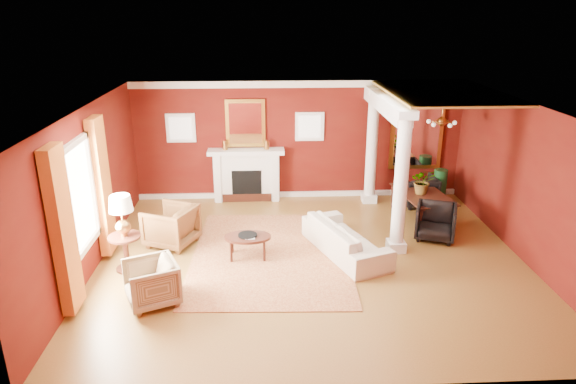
{
  "coord_description": "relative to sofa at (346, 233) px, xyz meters",
  "views": [
    {
      "loc": [
        -0.88,
        -8.72,
        4.53
      ],
      "look_at": [
        -0.42,
        0.62,
        1.15
      ],
      "focal_mm": 32.0,
      "sensor_mm": 36.0,
      "label": 1
    }
  ],
  "objects": [
    {
      "name": "green_urn",
      "position": [
        2.69,
        2.57,
        -0.08
      ],
      "size": [
        0.36,
        0.36,
        0.87
      ],
      "color": "#133D1B",
      "rests_on": "ground"
    },
    {
      "name": "chandelier",
      "position": [
        2.22,
        1.57,
        1.82
      ],
      "size": [
        0.6,
        0.62,
        0.75
      ],
      "color": "#A77434",
      "rests_on": "room_shell"
    },
    {
      "name": "coffee_book",
      "position": [
        -1.92,
        -0.14,
        0.15
      ],
      "size": [
        0.18,
        0.03,
        0.25
      ],
      "primitive_type": "imported",
      "rotation": [
        0.0,
        0.0,
        -0.04
      ],
      "color": "black",
      "rests_on": "coffee_table"
    },
    {
      "name": "base_trim",
      "position": [
        -0.68,
        3.23,
        -0.37
      ],
      "size": [
        8.0,
        0.08,
        0.12
      ],
      "primitive_type": "cube",
      "color": "white",
      "rests_on": "ground"
    },
    {
      "name": "room_shell",
      "position": [
        -0.68,
        -0.23,
        1.59
      ],
      "size": [
        8.04,
        7.04,
        2.92
      ],
      "color": "#57150C",
      "rests_on": "ground"
    },
    {
      "name": "crown_trim",
      "position": [
        -0.68,
        3.23,
        2.39
      ],
      "size": [
        8.0,
        0.08,
        0.16
      ],
      "primitive_type": "cube",
      "color": "white",
      "rests_on": "room_shell"
    },
    {
      "name": "coffee_table",
      "position": [
        -1.89,
        -0.09,
        -0.02
      ],
      "size": [
        0.88,
        0.88,
        0.45
      ],
      "rotation": [
        0.0,
        0.0,
        0.16
      ],
      "color": "black",
      "rests_on": "ground"
    },
    {
      "name": "armchair_stripe",
      "position": [
        -3.4,
        -1.61,
        -0.02
      ],
      "size": [
        0.98,
        1.0,
        0.8
      ],
      "primitive_type": "imported",
      "rotation": [
        0.0,
        0.0,
        -1.16
      ],
      "color": "tan",
      "rests_on": "ground"
    },
    {
      "name": "flank_window_right",
      "position": [
        -0.43,
        3.23,
        1.37
      ],
      "size": [
        0.7,
        0.07,
        0.7
      ],
      "color": "white",
      "rests_on": "room_shell"
    },
    {
      "name": "ground",
      "position": [
        -0.68,
        -0.23,
        -0.43
      ],
      "size": [
        8.0,
        8.0,
        0.0
      ],
      "primitive_type": "plane",
      "color": "brown",
      "rests_on": "ground"
    },
    {
      "name": "dining_table",
      "position": [
        2.03,
        1.66,
        0.05
      ],
      "size": [
        0.82,
        1.76,
        0.94
      ],
      "primitive_type": "imported",
      "rotation": [
        0.0,
        0.0,
        1.71
      ],
      "color": "black",
      "rests_on": "ground"
    },
    {
      "name": "left_window",
      "position": [
        -4.58,
        -0.83,
        1.0
      ],
      "size": [
        0.21,
        2.55,
        2.6
      ],
      "color": "white",
      "rests_on": "room_shell"
    },
    {
      "name": "flank_window_left",
      "position": [
        -3.53,
        3.23,
        1.37
      ],
      "size": [
        0.7,
        0.07,
        0.7
      ],
      "color": "white",
      "rests_on": "room_shell"
    },
    {
      "name": "dining_chair_far",
      "position": [
        2.16,
        2.49,
        -0.02
      ],
      "size": [
        0.81,
        0.76,
        0.8
      ],
      "primitive_type": "imported",
      "rotation": [
        0.0,
        0.0,
        3.18
      ],
      "color": "black",
      "rests_on": "ground"
    },
    {
      "name": "armchair_leopard",
      "position": [
        -3.44,
        0.57,
        0.03
      ],
      "size": [
        1.1,
        1.13,
        0.9
      ],
      "primitive_type": "imported",
      "rotation": [
        0.0,
        0.0,
        -1.98
      ],
      "color": "black",
      "rests_on": "ground"
    },
    {
      "name": "sofa",
      "position": [
        0.0,
        0.0,
        0.0
      ],
      "size": [
        1.37,
        2.26,
        0.85
      ],
      "primitive_type": "imported",
      "rotation": [
        0.0,
        0.0,
        1.94
      ],
      "color": "beige",
      "rests_on": "ground"
    },
    {
      "name": "amber_ceiling",
      "position": [
        2.17,
        1.52,
        2.44
      ],
      "size": [
        2.3,
        3.4,
        0.04
      ],
      "primitive_type": "cube",
      "color": "gold",
      "rests_on": "room_shell"
    },
    {
      "name": "header_beam",
      "position": [
        1.02,
        1.67,
        2.19
      ],
      "size": [
        0.3,
        3.2,
        0.32
      ],
      "primitive_type": "cube",
      "color": "white",
      "rests_on": "column_front"
    },
    {
      "name": "column_front",
      "position": [
        1.02,
        0.07,
        1.0
      ],
      "size": [
        0.36,
        0.36,
        2.8
      ],
      "color": "white",
      "rests_on": "ground"
    },
    {
      "name": "side_table",
      "position": [
        -4.08,
        -0.46,
        0.54
      ],
      "size": [
        0.58,
        0.58,
        1.44
      ],
      "rotation": [
        0.0,
        0.0,
        -0.15
      ],
      "color": "black",
      "rests_on": "ground"
    },
    {
      "name": "dining_chair_near",
      "position": [
        1.96,
        0.59,
        -0.02
      ],
      "size": [
        0.98,
        0.95,
        0.8
      ],
      "primitive_type": "imported",
      "rotation": [
        0.0,
        0.0,
        -0.36
      ],
      "color": "black",
      "rests_on": "ground"
    },
    {
      "name": "column_back",
      "position": [
        1.02,
        2.77,
        1.0
      ],
      "size": [
        0.36,
        0.36,
        2.8
      ],
      "color": "white",
      "rests_on": "ground"
    },
    {
      "name": "potted_plant",
      "position": [
        1.97,
        1.68,
        0.74
      ],
      "size": [
        0.6,
        0.65,
        0.45
      ],
      "primitive_type": "imported",
      "rotation": [
        0.0,
        0.0,
        -0.14
      ],
      "color": "#26591E",
      "rests_on": "dining_table"
    },
    {
      "name": "overmantel_mirror",
      "position": [
        -1.98,
        3.22,
        1.47
      ],
      "size": [
        0.95,
        0.07,
        1.15
      ],
      "color": "gold",
      "rests_on": "fireplace"
    },
    {
      "name": "fireplace",
      "position": [
        -1.98,
        3.08,
        0.22
      ],
      "size": [
        1.85,
        0.42,
        1.29
      ],
      "color": "white",
      "rests_on": "ground"
    },
    {
      "name": "rug",
      "position": [
        -1.46,
        -0.01,
        -0.42
      ],
      "size": [
        3.15,
        4.1,
        0.02
      ],
      "primitive_type": "cube",
      "rotation": [
        0.0,
        0.0,
        -0.04
      ],
      "color": "maroon",
      "rests_on": "ground"
    },
    {
      "name": "dining_mirror",
      "position": [
        2.22,
        3.22,
        1.12
      ],
      "size": [
        1.3,
        0.07,
        1.7
      ],
      "color": "gold",
      "rests_on": "room_shell"
    }
  ]
}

